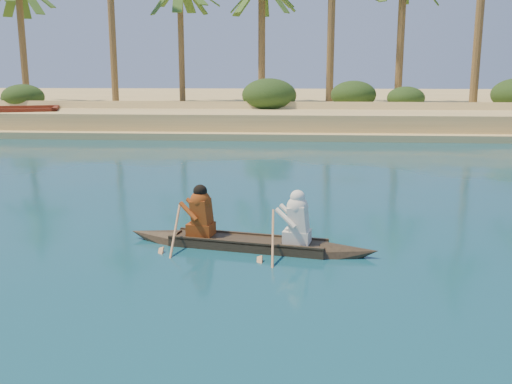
# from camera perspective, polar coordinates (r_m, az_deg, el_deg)

# --- Properties ---
(sandy_embankment) EXTENTS (150.00, 51.00, 1.50)m
(sandy_embankment) POSITION_cam_1_polar(r_m,az_deg,el_deg) (55.61, -5.11, 8.72)
(sandy_embankment) COLOR #E1C47F
(sandy_embankment) RESTS_ON ground
(palm_grove) EXTENTS (110.00, 14.00, 16.00)m
(palm_grove) POSITION_cam_1_polar(r_m,az_deg,el_deg) (44.06, -7.92, 17.56)
(palm_grove) COLOR #355F21
(palm_grove) RESTS_ON ground
(shrub_cluster) EXTENTS (100.00, 6.00, 2.40)m
(shrub_cluster) POSITION_cam_1_polar(r_m,az_deg,el_deg) (40.49, -8.68, 8.40)
(shrub_cluster) COLOR black
(shrub_cluster) RESTS_ON ground
(canoe) EXTENTS (5.40, 1.76, 1.48)m
(canoe) POSITION_cam_1_polar(r_m,az_deg,el_deg) (11.86, -0.82, -4.29)
(canoe) COLOR #3E3022
(canoe) RESTS_ON ground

